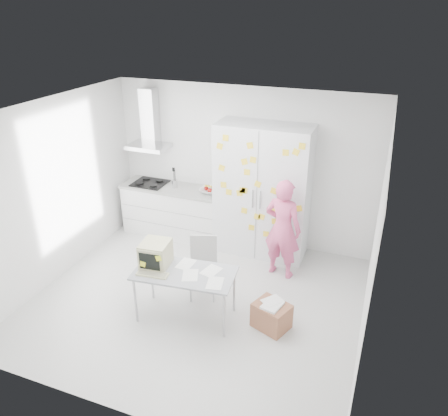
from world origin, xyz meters
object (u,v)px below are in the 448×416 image
(desk, at_px, (166,262))
(cardboard_box, at_px, (271,315))
(chair, at_px, (203,263))
(person, at_px, (283,229))

(desk, xyz_separation_m, cardboard_box, (1.40, 0.19, -0.61))
(chair, bearing_deg, person, 25.26)
(chair, height_order, cardboard_box, chair)
(person, distance_m, desk, 1.88)
(desk, height_order, cardboard_box, desk)
(desk, distance_m, chair, 0.70)
(person, bearing_deg, cardboard_box, 109.58)
(desk, xyz_separation_m, chair, (0.28, 0.57, -0.29))
(chair, distance_m, cardboard_box, 1.23)
(cardboard_box, bearing_deg, person, 99.04)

